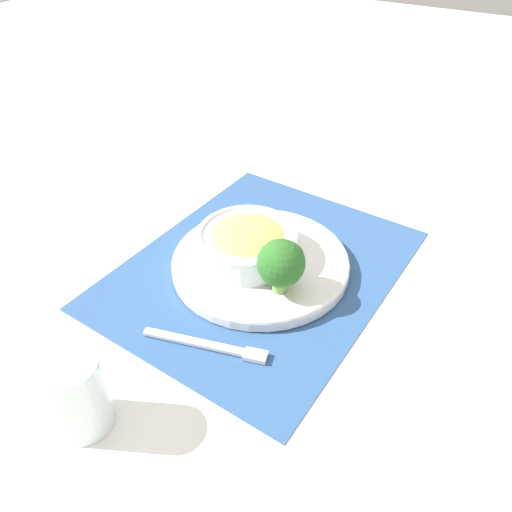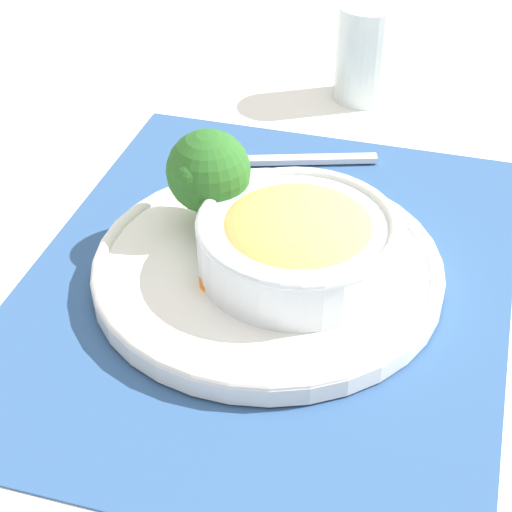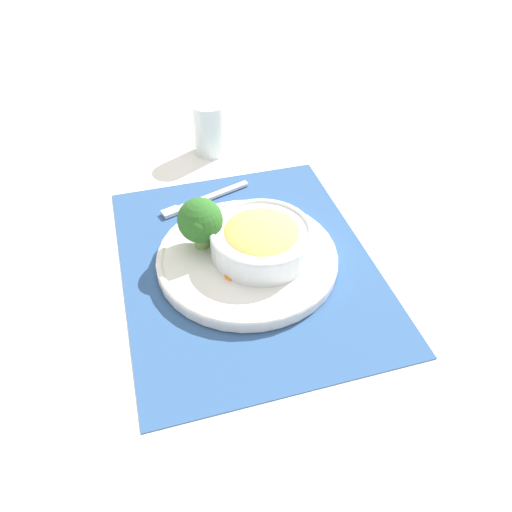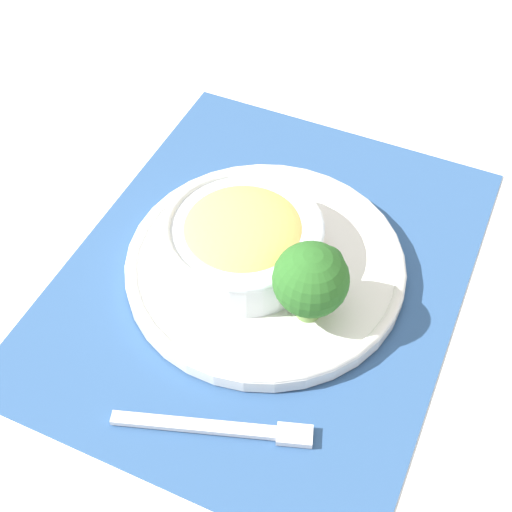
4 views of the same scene
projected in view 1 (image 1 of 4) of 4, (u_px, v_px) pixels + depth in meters
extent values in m
plane|color=white|center=(260.00, 269.00, 0.84)|extent=(4.00, 4.00, 0.00)
cube|color=#2D5184|center=(260.00, 268.00, 0.84)|extent=(0.54, 0.44, 0.00)
cylinder|color=white|center=(261.00, 263.00, 0.83)|extent=(0.30, 0.30, 0.02)
torus|color=white|center=(261.00, 260.00, 0.83)|extent=(0.29, 0.29, 0.01)
cylinder|color=silver|center=(249.00, 243.00, 0.83)|extent=(0.16, 0.16, 0.04)
torus|color=silver|center=(249.00, 232.00, 0.81)|extent=(0.17, 0.17, 0.01)
ellipsoid|color=#E0B75B|center=(249.00, 238.00, 0.82)|extent=(0.14, 0.14, 0.05)
cylinder|color=#759E51|center=(280.00, 283.00, 0.76)|extent=(0.02, 0.02, 0.03)
sphere|color=#286023|center=(281.00, 263.00, 0.74)|extent=(0.07, 0.07, 0.07)
sphere|color=#286023|center=(293.00, 255.00, 0.74)|extent=(0.03, 0.03, 0.03)
sphere|color=#286023|center=(271.00, 266.00, 0.73)|extent=(0.03, 0.03, 0.03)
cylinder|color=orange|center=(287.00, 253.00, 0.84)|extent=(0.04, 0.04, 0.01)
cylinder|color=orange|center=(283.00, 249.00, 0.85)|extent=(0.04, 0.04, 0.01)
cylinder|color=silver|center=(77.00, 394.00, 0.58)|extent=(0.07, 0.07, 0.11)
cylinder|color=silver|center=(81.00, 404.00, 0.59)|extent=(0.06, 0.06, 0.07)
cube|color=silver|center=(203.00, 344.00, 0.70)|extent=(0.05, 0.18, 0.01)
cube|color=silver|center=(256.00, 356.00, 0.69)|extent=(0.03, 0.04, 0.01)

